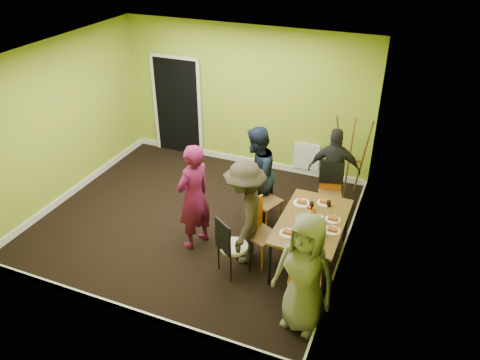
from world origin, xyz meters
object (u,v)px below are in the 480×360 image
at_px(chair_bentwood, 230,244).
at_px(person_back_end, 334,170).
at_px(chair_back_end, 331,178).
at_px(person_left_far, 256,175).
at_px(person_left_near, 245,213).
at_px(person_front_end, 305,274).
at_px(chair_left_far, 262,194).
at_px(easel, 350,159).
at_px(chair_left_near, 258,227).
at_px(thermos, 308,214).
at_px(blue_bottle, 323,230).
at_px(person_standing, 194,197).
at_px(dining_table, 312,223).
at_px(orange_bottle, 314,210).
at_px(chair_front_end, 305,274).

height_order(chair_bentwood, person_back_end, person_back_end).
xyz_separation_m(chair_back_end, person_left_far, (-1.11, -0.62, 0.14)).
distance_m(person_left_near, person_front_end, 1.45).
bearing_deg(chair_left_far, easel, 162.19).
bearing_deg(person_left_far, chair_left_near, 21.93).
xyz_separation_m(chair_left_far, chair_left_near, (0.25, -0.84, -0.03)).
height_order(person_left_far, person_front_end, person_left_far).
bearing_deg(chair_back_end, chair_left_near, 51.53).
relative_size(thermos, blue_bottle, 1.03).
xyz_separation_m(blue_bottle, person_left_near, (-1.13, 0.02, -0.04)).
xyz_separation_m(chair_back_end, person_standing, (-1.72, -1.65, 0.17)).
xyz_separation_m(thermos, person_left_far, (-1.09, 0.83, -0.03)).
height_order(chair_back_end, person_back_end, person_back_end).
distance_m(easel, blue_bottle, 2.35).
distance_m(chair_left_near, blue_bottle, 1.01).
distance_m(dining_table, person_standing, 1.78).
bearing_deg(person_left_near, dining_table, 92.97).
relative_size(chair_left_near, person_front_end, 0.61).
bearing_deg(thermos, chair_bentwood, -145.63).
bearing_deg(easel, dining_table, -94.22).
height_order(easel, person_front_end, person_front_end).
bearing_deg(person_front_end, orange_bottle, 111.71).
distance_m(orange_bottle, person_front_end, 1.44).
height_order(chair_front_end, person_left_far, person_left_far).
bearing_deg(blue_bottle, dining_table, 125.53).
height_order(blue_bottle, person_left_far, person_left_far).
bearing_deg(person_front_end, chair_left_near, 145.30).
bearing_deg(orange_bottle, blue_bottle, -63.55).
distance_m(easel, person_left_far, 1.80).
bearing_deg(chair_left_far, person_left_near, 26.24).
relative_size(chair_back_end, easel, 0.61).
height_order(chair_left_near, orange_bottle, chair_left_near).
distance_m(chair_back_end, chair_front_end, 2.36).
relative_size(chair_bentwood, person_left_far, 0.56).
bearing_deg(chair_left_far, blue_bottle, 73.43).
bearing_deg(blue_bottle, person_back_end, 97.74).
bearing_deg(chair_left_far, person_back_end, 155.97).
xyz_separation_m(thermos, person_back_end, (0.03, 1.61, -0.11)).
bearing_deg(person_front_end, thermos, 114.97).
distance_m(easel, person_standing, 2.97).
xyz_separation_m(person_left_far, person_left_near, (0.24, -1.09, -0.01)).
distance_m(easel, thermos, 2.08).
bearing_deg(person_front_end, chair_front_end, 113.24).
xyz_separation_m(blue_bottle, person_left_far, (-1.37, 1.10, -0.03)).
relative_size(dining_table, person_front_end, 0.92).
bearing_deg(person_standing, blue_bottle, 107.19).
relative_size(chair_front_end, person_back_end, 0.67).
xyz_separation_m(easel, person_left_near, (-1.06, -2.33, 0.03)).
distance_m(dining_table, chair_back_end, 1.41).
xyz_separation_m(dining_table, person_left_near, (-0.91, -0.29, 0.12)).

